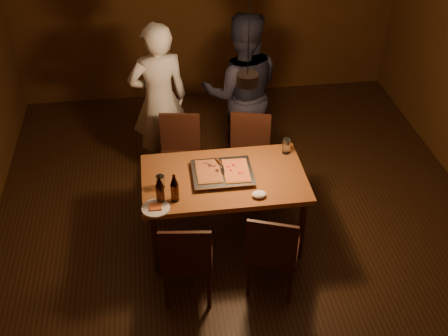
{
  "coord_description": "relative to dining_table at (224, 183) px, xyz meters",
  "views": [
    {
      "loc": [
        -0.74,
        -4.0,
        3.87
      ],
      "look_at": [
        -0.19,
        0.04,
        0.85
      ],
      "focal_mm": 45.0,
      "sensor_mm": 36.0,
      "label": 1
    }
  ],
  "objects": [
    {
      "name": "chair_far_left",
      "position": [
        -0.35,
        0.82,
        -0.14
      ],
      "size": [
        0.48,
        0.48,
        0.49
      ],
      "rotation": [
        0.0,
        0.0,
        2.98
      ],
      "color": "#38190F",
      "rests_on": "floor"
    },
    {
      "name": "pizza_meat",
      "position": [
        -0.14,
        0.03,
        0.13
      ],
      "size": [
        0.23,
        0.36,
        0.02
      ],
      "primitive_type": "cube",
      "rotation": [
        0.0,
        0.0,
        -0.0
      ],
      "color": "maroon",
      "rests_on": "pizza_tray"
    },
    {
      "name": "chair_far_right",
      "position": [
        0.37,
        0.73,
        -0.14
      ],
      "size": [
        0.52,
        0.52,
        0.49
      ],
      "rotation": [
        0.0,
        0.0,
        2.87
      ],
      "color": "#38190F",
      "rests_on": "floor"
    },
    {
      "name": "diner_white",
      "position": [
        -0.53,
        1.27,
        0.2
      ],
      "size": [
        0.71,
        0.54,
        1.75
      ],
      "primitive_type": "imported",
      "rotation": [
        0.0,
        0.0,
        3.35
      ],
      "color": "silver",
      "rests_on": "floor"
    },
    {
      "name": "pizza_cheese",
      "position": [
        0.11,
        0.0,
        0.13
      ],
      "size": [
        0.24,
        0.37,
        0.02
      ],
      "primitive_type": "cube",
      "rotation": [
        0.0,
        0.0,
        -0.02
      ],
      "color": "gold",
      "rests_on": "pizza_tray"
    },
    {
      "name": "pendant_lamp",
      "position": [
        0.19,
        -0.04,
        1.08
      ],
      "size": [
        0.18,
        0.18,
        1.1
      ],
      "color": "black",
      "rests_on": "ceiling"
    },
    {
      "name": "water_glass_left",
      "position": [
        -0.58,
        -0.08,
        0.14
      ],
      "size": [
        0.08,
        0.08,
        0.13
      ],
      "primitive_type": "cylinder",
      "color": "silver",
      "rests_on": "dining_table"
    },
    {
      "name": "chair_near_right",
      "position": [
        0.31,
        -0.74,
        -0.14
      ],
      "size": [
        0.54,
        0.54,
        0.49
      ],
      "rotation": [
        0.0,
        0.0,
        -0.35
      ],
      "color": "#38190F",
      "rests_on": "floor"
    },
    {
      "name": "pizza_tray",
      "position": [
        -0.01,
        0.02,
        0.1
      ],
      "size": [
        0.57,
        0.47,
        0.05
      ],
      "primitive_type": "cube",
      "rotation": [
        0.0,
        0.0,
        -0.04
      ],
      "color": "silver",
      "rests_on": "dining_table"
    },
    {
      "name": "beer_bottle_b",
      "position": [
        -0.46,
        -0.27,
        0.21
      ],
      "size": [
        0.07,
        0.07,
        0.27
      ],
      "color": "black",
      "rests_on": "dining_table"
    },
    {
      "name": "diner_dark",
      "position": [
        0.37,
        1.26,
        0.23
      ],
      "size": [
        0.93,
        0.75,
        1.81
      ],
      "primitive_type": "imported",
      "rotation": [
        0.0,
        0.0,
        3.06
      ],
      "color": "black",
      "rests_on": "floor"
    },
    {
      "name": "dining_table",
      "position": [
        0.0,
        0.0,
        0.0
      ],
      "size": [
        1.5,
        0.9,
        0.75
      ],
      "color": "#955225",
      "rests_on": "floor"
    },
    {
      "name": "napkin",
      "position": [
        0.26,
        -0.33,
        0.1
      ],
      "size": [
        0.13,
        0.1,
        0.05
      ],
      "primitive_type": "ellipsoid",
      "color": "white",
      "rests_on": "dining_table"
    },
    {
      "name": "beer_bottle_a",
      "position": [
        -0.59,
        -0.28,
        0.21
      ],
      "size": [
        0.07,
        0.07,
        0.27
      ],
      "color": "black",
      "rests_on": "dining_table"
    },
    {
      "name": "plate_slice",
      "position": [
        -0.64,
        -0.37,
        0.08
      ],
      "size": [
        0.24,
        0.24,
        0.03
      ],
      "color": "white",
      "rests_on": "dining_table"
    },
    {
      "name": "water_glass_right",
      "position": [
        0.65,
        0.3,
        0.15
      ],
      "size": [
        0.08,
        0.08,
        0.16
      ],
      "primitive_type": "cylinder",
      "color": "silver",
      "rests_on": "dining_table"
    },
    {
      "name": "chair_near_left",
      "position": [
        -0.41,
        -0.74,
        -0.14
      ],
      "size": [
        0.47,
        0.47,
        0.49
      ],
      "rotation": [
        0.0,
        0.0,
        -0.12
      ],
      "color": "#38190F",
      "rests_on": "floor"
    },
    {
      "name": "spatula",
      "position": [
        0.0,
        0.04,
        0.14
      ],
      "size": [
        0.16,
        0.26,
        0.04
      ],
      "primitive_type": null,
      "rotation": [
        0.0,
        0.0,
        0.32
      ],
      "color": "silver",
      "rests_on": "pizza_tray"
    },
    {
      "name": "room_shell",
      "position": [
        0.19,
        -0.04,
        0.72
      ],
      "size": [
        6.0,
        6.0,
        6.0
      ],
      "color": "#36200E",
      "rests_on": "ground"
    }
  ]
}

